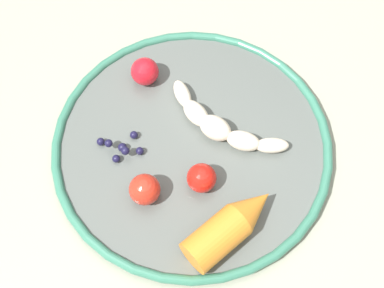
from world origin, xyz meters
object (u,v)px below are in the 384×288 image
tomato_mid (145,71)px  tomato_far (145,189)px  carrot_orange (231,226)px  dining_table (193,190)px  banana (220,125)px  tomato_near (202,178)px  plate (192,145)px  blueberry_pile (121,147)px

tomato_mid → tomato_far: size_ratio=0.99×
carrot_orange → tomato_far: (0.02, -0.11, -0.00)m
tomato_mid → tomato_far: 0.17m
dining_table → banana: 0.12m
carrot_orange → tomato_mid: 0.24m
tomato_near → tomato_far: bearing=-43.7°
plate → blueberry_pile: size_ratio=6.06×
banana → blueberry_pile: 0.13m
dining_table → tomato_far: size_ratio=29.30×
plate → carrot_orange: (0.07, 0.10, 0.02)m
dining_table → plate: bearing=-143.4°
carrot_orange → tomato_mid: bearing=-119.6°
dining_table → tomato_near: 0.11m
plate → banana: (-0.04, 0.02, 0.02)m
tomato_near → tomato_far: (0.05, -0.05, 0.00)m
banana → dining_table: bearing=-2.8°
banana → carrot_orange: bearing=37.3°
banana → carrot_orange: 0.14m
tomato_near → tomato_mid: (-0.09, -0.15, 0.00)m
blueberry_pile → tomato_mid: 0.11m
plate → tomato_mid: tomato_mid is taller
tomato_far → plate: bearing=175.1°
carrot_orange → blueberry_pile: carrot_orange is taller
plate → dining_table: bearing=36.6°
blueberry_pile → tomato_near: bearing=98.7°
blueberry_pile → dining_table: bearing=112.0°
dining_table → tomato_near: size_ratio=30.71×
plate → banana: banana is taller
carrot_orange → tomato_near: 0.07m
plate → tomato_far: bearing=-4.9°
dining_table → carrot_orange: size_ratio=8.73×
banana → plate: bearing=-27.2°
dining_table → tomato_near: bearing=53.5°
tomato_near → tomato_mid: 0.17m
dining_table → tomato_far: (0.07, -0.02, 0.11)m
blueberry_pile → tomato_far: tomato_far is taller
tomato_near → tomato_far: size_ratio=0.95×
plate → banana: bearing=152.8°
tomato_mid → blueberry_pile: bearing=20.0°
blueberry_pile → tomato_mid: size_ratio=1.58×
plate → tomato_far: size_ratio=9.45×
blueberry_pile → tomato_near: size_ratio=1.63×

